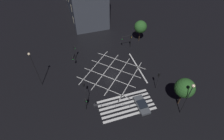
{
  "coord_description": "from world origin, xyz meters",
  "views": [
    {
      "loc": [
        -8.45,
        -26.64,
        28.58
      ],
      "look_at": [
        0.0,
        0.0,
        0.94
      ],
      "focal_mm": 28.0,
      "sensor_mm": 36.0,
      "label": 1
    }
  ],
  "objects_px": {
    "traffic_light_ne_cross": "(131,39)",
    "waiting_car": "(142,105)",
    "traffic_light_nw_cross": "(72,56)",
    "street_lamp_east": "(190,93)",
    "traffic_light_se_cross": "(158,78)",
    "street_lamp_west": "(33,64)",
    "traffic_light_nw_main": "(74,50)",
    "street_tree_far": "(185,88)",
    "traffic_light_sw_cross": "(85,90)",
    "traffic_light_ne_main": "(126,39)",
    "street_tree_near": "(141,27)",
    "traffic_light_sw_main": "(85,102)"
  },
  "relations": [
    {
      "from": "traffic_light_ne_cross",
      "to": "street_tree_far",
      "type": "relative_size",
      "value": 0.59
    },
    {
      "from": "traffic_light_sw_cross",
      "to": "traffic_light_ne_cross",
      "type": "distance_m",
      "value": 19.9
    },
    {
      "from": "traffic_light_nw_main",
      "to": "traffic_light_nw_cross",
      "type": "xyz_separation_m",
      "value": [
        -0.86,
        -1.98,
        -0.18
      ]
    },
    {
      "from": "traffic_light_nw_main",
      "to": "traffic_light_ne_main",
      "type": "bearing_deg",
      "value": 0.93
    },
    {
      "from": "street_lamp_west",
      "to": "street_tree_near",
      "type": "relative_size",
      "value": 1.45
    },
    {
      "from": "traffic_light_sw_cross",
      "to": "street_lamp_east",
      "type": "distance_m",
      "value": 18.16
    },
    {
      "from": "traffic_light_sw_cross",
      "to": "street_lamp_east",
      "type": "bearing_deg",
      "value": -116.48
    },
    {
      "from": "traffic_light_se_cross",
      "to": "traffic_light_ne_cross",
      "type": "distance_m",
      "value": 14.74
    },
    {
      "from": "traffic_light_ne_cross",
      "to": "waiting_car",
      "type": "bearing_deg",
      "value": -15.33
    },
    {
      "from": "street_lamp_west",
      "to": "waiting_car",
      "type": "height_order",
      "value": "street_lamp_west"
    },
    {
      "from": "traffic_light_nw_main",
      "to": "street_lamp_east",
      "type": "height_order",
      "value": "street_lamp_east"
    },
    {
      "from": "traffic_light_se_cross",
      "to": "street_tree_far",
      "type": "xyz_separation_m",
      "value": [
        2.39,
        -4.74,
        1.38
      ]
    },
    {
      "from": "street_lamp_east",
      "to": "street_lamp_west",
      "type": "relative_size",
      "value": 0.92
    },
    {
      "from": "street_tree_near",
      "to": "street_lamp_east",
      "type": "bearing_deg",
      "value": -94.95
    },
    {
      "from": "traffic_light_sw_main",
      "to": "street_lamp_east",
      "type": "distance_m",
      "value": 17.85
    },
    {
      "from": "traffic_light_ne_main",
      "to": "traffic_light_nw_cross",
      "type": "height_order",
      "value": "traffic_light_ne_main"
    },
    {
      "from": "traffic_light_ne_main",
      "to": "traffic_light_nw_main",
      "type": "bearing_deg",
      "value": 0.93
    },
    {
      "from": "traffic_light_nw_cross",
      "to": "street_lamp_east",
      "type": "distance_m",
      "value": 25.73
    },
    {
      "from": "street_tree_far",
      "to": "traffic_light_sw_cross",
      "type": "bearing_deg",
      "value": 160.27
    },
    {
      "from": "traffic_light_nw_main",
      "to": "waiting_car",
      "type": "relative_size",
      "value": 0.92
    },
    {
      "from": "street_tree_far",
      "to": "waiting_car",
      "type": "bearing_deg",
      "value": 168.71
    },
    {
      "from": "street_lamp_west",
      "to": "street_tree_far",
      "type": "distance_m",
      "value": 28.33
    },
    {
      "from": "traffic_light_se_cross",
      "to": "traffic_light_nw_main",
      "type": "relative_size",
      "value": 1.15
    },
    {
      "from": "traffic_light_nw_cross",
      "to": "street_lamp_west",
      "type": "relative_size",
      "value": 0.41
    },
    {
      "from": "traffic_light_nw_main",
      "to": "traffic_light_ne_cross",
      "type": "bearing_deg",
      "value": 1.13
    },
    {
      "from": "traffic_light_ne_main",
      "to": "street_tree_far",
      "type": "relative_size",
      "value": 0.63
    },
    {
      "from": "traffic_light_sw_cross",
      "to": "street_tree_far",
      "type": "xyz_separation_m",
      "value": [
        16.87,
        -6.05,
        1.43
      ]
    },
    {
      "from": "traffic_light_se_cross",
      "to": "traffic_light_nw_cross",
      "type": "height_order",
      "value": "traffic_light_se_cross"
    },
    {
      "from": "traffic_light_nw_main",
      "to": "traffic_light_nw_cross",
      "type": "bearing_deg",
      "value": -113.59
    },
    {
      "from": "traffic_light_ne_cross",
      "to": "street_lamp_west",
      "type": "xyz_separation_m",
      "value": [
        -22.98,
        -6.52,
        3.28
      ]
    },
    {
      "from": "traffic_light_sw_main",
      "to": "street_tree_near",
      "type": "xyz_separation_m",
      "value": [
        18.5,
        17.62,
        1.97
      ]
    },
    {
      "from": "traffic_light_ne_cross",
      "to": "street_lamp_west",
      "type": "distance_m",
      "value": 24.11
    },
    {
      "from": "traffic_light_ne_cross",
      "to": "waiting_car",
      "type": "distance_m",
      "value": 18.83
    },
    {
      "from": "traffic_light_sw_main",
      "to": "street_lamp_west",
      "type": "distance_m",
      "value": 12.48
    },
    {
      "from": "street_tree_far",
      "to": "waiting_car",
      "type": "xyz_separation_m",
      "value": [
        -7.13,
        1.42,
        -4.02
      ]
    },
    {
      "from": "traffic_light_se_cross",
      "to": "traffic_light_ne_cross",
      "type": "xyz_separation_m",
      "value": [
        0.21,
        14.73,
        -0.51
      ]
    },
    {
      "from": "traffic_light_sw_main",
      "to": "traffic_light_nw_main",
      "type": "xyz_separation_m",
      "value": [
        0.47,
        15.22,
        0.41
      ]
    },
    {
      "from": "street_tree_near",
      "to": "traffic_light_ne_main",
      "type": "bearing_deg",
      "value": -155.36
    },
    {
      "from": "traffic_light_nw_main",
      "to": "street_tree_near",
      "type": "relative_size",
      "value": 0.65
    },
    {
      "from": "traffic_light_sw_cross",
      "to": "traffic_light_ne_cross",
      "type": "bearing_deg",
      "value": -47.59
    },
    {
      "from": "street_lamp_east",
      "to": "waiting_car",
      "type": "height_order",
      "value": "street_lamp_east"
    },
    {
      "from": "traffic_light_sw_main",
      "to": "street_lamp_east",
      "type": "xyz_separation_m",
      "value": [
        16.46,
        -5.91,
        3.57
      ]
    },
    {
      "from": "traffic_light_ne_cross",
      "to": "street_tree_near",
      "type": "relative_size",
      "value": 0.63
    },
    {
      "from": "traffic_light_nw_main",
      "to": "waiting_car",
      "type": "distance_m",
      "value": 20.35
    },
    {
      "from": "traffic_light_ne_main",
      "to": "traffic_light_nw_main",
      "type": "distance_m",
      "value": 13.26
    },
    {
      "from": "traffic_light_nw_main",
      "to": "street_tree_near",
      "type": "height_order",
      "value": "street_tree_near"
    },
    {
      "from": "traffic_light_nw_cross",
      "to": "waiting_car",
      "type": "bearing_deg",
      "value": 33.75
    },
    {
      "from": "street_lamp_west",
      "to": "street_tree_far",
      "type": "height_order",
      "value": "street_lamp_west"
    },
    {
      "from": "traffic_light_nw_main",
      "to": "street_lamp_west",
      "type": "height_order",
      "value": "street_lamp_west"
    },
    {
      "from": "traffic_light_nw_main",
      "to": "street_lamp_east",
      "type": "xyz_separation_m",
      "value": [
        15.99,
        -21.13,
        3.17
      ]
    }
  ]
}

